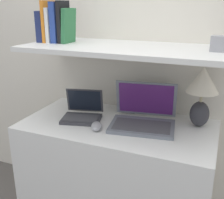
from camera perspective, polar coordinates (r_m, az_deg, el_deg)
wall_back at (r=1.96m, az=5.21°, el=10.57°), size 6.00×0.05×2.40m
desk at (r=1.93m, az=1.06°, el=-15.57°), size 1.18×0.61×0.78m
back_riser at (r=2.09m, az=4.36°, el=-5.82°), size 1.18×0.04×1.22m
shelf at (r=1.68m, az=2.13°, el=10.35°), size 1.18×0.55×0.03m
table_lamp at (r=1.72m, az=17.82°, el=1.89°), size 0.19×0.19×0.36m
laptop_large at (r=1.72m, az=6.37°, el=-3.61°), size 0.42×0.36×0.25m
laptop_small at (r=1.81m, az=-6.01°, el=-2.68°), size 0.28×0.27×0.18m
computer_mouse at (r=1.66m, az=-3.18°, el=-5.44°), size 0.10×0.13×0.04m
router_box at (r=1.93m, az=3.50°, el=-0.70°), size 0.11×0.08×0.12m
book_navy at (r=1.92m, az=-13.57°, el=14.24°), size 0.04×0.14×0.19m
book_orange at (r=1.89m, az=-12.69°, el=15.20°), size 0.02×0.14×0.25m
book_white at (r=1.88m, az=-11.92°, el=14.58°), size 0.02×0.15×0.21m
book_blue at (r=1.86m, az=-10.98°, el=15.14°), size 0.04×0.13×0.25m
book_black at (r=1.83m, az=-9.85°, el=15.26°), size 0.03×0.12×0.25m
book_green at (r=1.82m, az=-8.82°, el=14.58°), size 0.04×0.14×0.21m
shelf_gadget at (r=1.57m, az=20.89°, el=10.55°), size 0.08×0.07×0.08m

